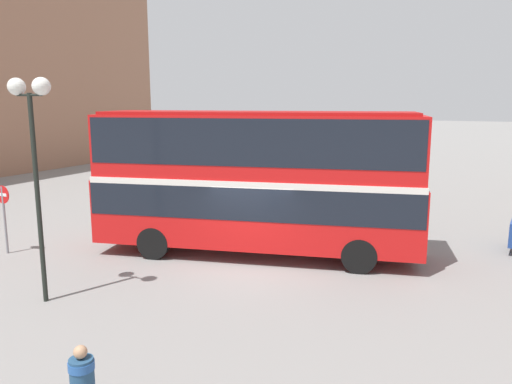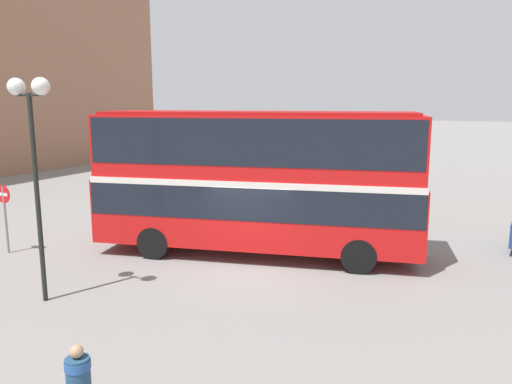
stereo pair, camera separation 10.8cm
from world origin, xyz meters
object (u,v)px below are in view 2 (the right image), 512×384
object	(u,v)px
double_decker_bus	(256,174)
parked_car_kerb_far	(172,168)
pedestrian_foreground	(79,382)
street_lamp_twin_globe	(31,124)
no_entry_sign	(5,208)
parked_car_kerb_near	(295,172)

from	to	relation	value
double_decker_bus	parked_car_kerb_far	xyz separation A→B (m)	(-11.59, 11.38, -1.89)
parked_car_kerb_far	double_decker_bus	bearing A→B (deg)	-38.62
pedestrian_foreground	street_lamp_twin_globe	bearing A→B (deg)	22.89
no_entry_sign	double_decker_bus	bearing A→B (deg)	24.85
double_decker_bus	parked_car_kerb_near	distance (m)	14.99
pedestrian_foreground	parked_car_kerb_far	xyz separation A→B (m)	(-13.30, 20.87, -0.12)
street_lamp_twin_globe	parked_car_kerb_far	bearing A→B (deg)	115.96
double_decker_bus	no_entry_sign	size ratio (longest dim) A/B	4.67
pedestrian_foreground	parked_car_kerb_far	bearing A→B (deg)	1.68
parked_car_kerb_near	no_entry_sign	bearing A→B (deg)	-98.58
parked_car_kerb_far	no_entry_sign	size ratio (longest dim) A/B	1.82
parked_car_kerb_near	street_lamp_twin_globe	size ratio (longest dim) A/B	0.73
parked_car_kerb_near	pedestrian_foreground	bearing A→B (deg)	-73.74
double_decker_bus	street_lamp_twin_globe	xyz separation A→B (m)	(-3.18, -5.89, 1.81)
pedestrian_foreground	street_lamp_twin_globe	xyz separation A→B (m)	(-4.89, 3.59, 3.58)
pedestrian_foreground	parked_car_kerb_near	distance (m)	24.45
double_decker_bus	parked_car_kerb_near	bearing A→B (deg)	93.04
parked_car_kerb_near	street_lamp_twin_globe	xyz separation A→B (m)	(1.14, -20.10, 3.82)
parked_car_kerb_near	parked_car_kerb_far	xyz separation A→B (m)	(-7.27, -2.83, 0.13)
double_decker_bus	parked_car_kerb_near	world-z (taller)	double_decker_bus
double_decker_bus	pedestrian_foreground	bearing A→B (deg)	-93.65
no_entry_sign	pedestrian_foreground	bearing A→B (deg)	-32.49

